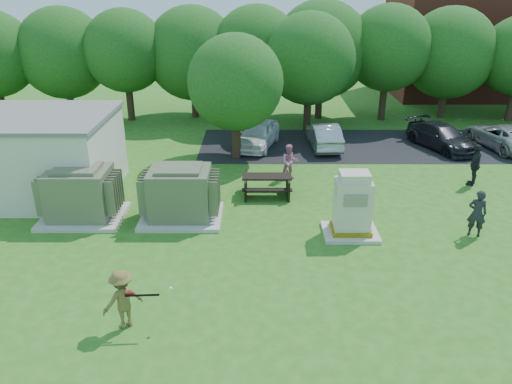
{
  "coord_description": "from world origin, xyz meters",
  "views": [
    {
      "loc": [
        0.04,
        -12.4,
        8.32
      ],
      "look_at": [
        0.0,
        4.0,
        1.3
      ],
      "focal_mm": 35.0,
      "sensor_mm": 36.0,
      "label": 1
    }
  ],
  "objects_px": {
    "person_at_picnic": "(290,162)",
    "car_white": "(258,134)",
    "person_walking_right": "(475,165)",
    "car_silver_b": "(502,136)",
    "transformer_left": "(81,195)",
    "picnic_table": "(267,183)",
    "person_by_generator": "(477,213)",
    "generator_cabinet": "(352,208)",
    "car_silver_a": "(324,135)",
    "car_dark": "(442,137)",
    "batter": "(123,299)",
    "transformer_right": "(180,195)"
  },
  "relations": [
    {
      "from": "person_by_generator",
      "to": "car_silver_a",
      "type": "relative_size",
      "value": 0.43
    },
    {
      "from": "transformer_right",
      "to": "transformer_left",
      "type": "bearing_deg",
      "value": 180.0
    },
    {
      "from": "generator_cabinet",
      "to": "car_dark",
      "type": "relative_size",
      "value": 0.53
    },
    {
      "from": "person_at_picnic",
      "to": "car_dark",
      "type": "relative_size",
      "value": 0.36
    },
    {
      "from": "transformer_left",
      "to": "person_at_picnic",
      "type": "height_order",
      "value": "transformer_left"
    },
    {
      "from": "person_at_picnic",
      "to": "car_dark",
      "type": "height_order",
      "value": "person_at_picnic"
    },
    {
      "from": "picnic_table",
      "to": "batter",
      "type": "bearing_deg",
      "value": -114.14
    },
    {
      "from": "batter",
      "to": "car_silver_b",
      "type": "distance_m",
      "value": 22.29
    },
    {
      "from": "transformer_left",
      "to": "car_silver_a",
      "type": "relative_size",
      "value": 0.75
    },
    {
      "from": "transformer_right",
      "to": "person_by_generator",
      "type": "distance_m",
      "value": 10.55
    },
    {
      "from": "person_at_picnic",
      "to": "car_white",
      "type": "relative_size",
      "value": 0.39
    },
    {
      "from": "person_walking_right",
      "to": "car_silver_b",
      "type": "xyz_separation_m",
      "value": [
        3.6,
        5.31,
        -0.29
      ]
    },
    {
      "from": "picnic_table",
      "to": "batter",
      "type": "distance_m",
      "value": 9.36
    },
    {
      "from": "car_white",
      "to": "car_silver_b",
      "type": "bearing_deg",
      "value": 15.34
    },
    {
      "from": "transformer_left",
      "to": "picnic_table",
      "type": "height_order",
      "value": "transformer_left"
    },
    {
      "from": "person_by_generator",
      "to": "car_silver_b",
      "type": "bearing_deg",
      "value": -100.55
    },
    {
      "from": "person_walking_right",
      "to": "car_white",
      "type": "distance_m",
      "value": 10.82
    },
    {
      "from": "generator_cabinet",
      "to": "car_white",
      "type": "bearing_deg",
      "value": 108.07
    },
    {
      "from": "person_walking_right",
      "to": "transformer_right",
      "type": "bearing_deg",
      "value": -41.07
    },
    {
      "from": "picnic_table",
      "to": "car_white",
      "type": "height_order",
      "value": "car_white"
    },
    {
      "from": "car_silver_a",
      "to": "transformer_right",
      "type": "bearing_deg",
      "value": 50.71
    },
    {
      "from": "generator_cabinet",
      "to": "transformer_right",
      "type": "bearing_deg",
      "value": 168.62
    },
    {
      "from": "person_walking_right",
      "to": "car_dark",
      "type": "bearing_deg",
      "value": -150.38
    },
    {
      "from": "person_by_generator",
      "to": "car_white",
      "type": "height_order",
      "value": "person_by_generator"
    },
    {
      "from": "batter",
      "to": "person_walking_right",
      "type": "height_order",
      "value": "person_walking_right"
    },
    {
      "from": "transformer_left",
      "to": "picnic_table",
      "type": "distance_m",
      "value": 7.3
    },
    {
      "from": "car_silver_a",
      "to": "car_dark",
      "type": "height_order",
      "value": "car_silver_a"
    },
    {
      "from": "person_by_generator",
      "to": "picnic_table",
      "type": "bearing_deg",
      "value": -8.19
    },
    {
      "from": "transformer_left",
      "to": "transformer_right",
      "type": "relative_size",
      "value": 1.0
    },
    {
      "from": "person_by_generator",
      "to": "car_white",
      "type": "bearing_deg",
      "value": -35.12
    },
    {
      "from": "car_silver_a",
      "to": "car_silver_b",
      "type": "bearing_deg",
      "value": 177.32
    },
    {
      "from": "batter",
      "to": "transformer_left",
      "type": "bearing_deg",
      "value": -98.99
    },
    {
      "from": "car_white",
      "to": "car_silver_b",
      "type": "relative_size",
      "value": 0.92
    },
    {
      "from": "person_by_generator",
      "to": "person_walking_right",
      "type": "xyz_separation_m",
      "value": [
        1.81,
        4.71,
        0.07
      ]
    },
    {
      "from": "picnic_table",
      "to": "car_silver_a",
      "type": "xyz_separation_m",
      "value": [
        3.16,
        6.46,
        0.12
      ]
    },
    {
      "from": "generator_cabinet",
      "to": "person_at_picnic",
      "type": "relative_size",
      "value": 1.45
    },
    {
      "from": "person_at_picnic",
      "to": "car_silver_a",
      "type": "distance_m",
      "value": 5.06
    },
    {
      "from": "transformer_left",
      "to": "picnic_table",
      "type": "bearing_deg",
      "value": 17.68
    },
    {
      "from": "picnic_table",
      "to": "car_white",
      "type": "distance_m",
      "value": 6.54
    },
    {
      "from": "picnic_table",
      "to": "person_walking_right",
      "type": "distance_m",
      "value": 9.12
    },
    {
      "from": "car_silver_a",
      "to": "picnic_table",
      "type": "bearing_deg",
      "value": 61.09
    },
    {
      "from": "batter",
      "to": "generator_cabinet",
      "type": "bearing_deg",
      "value": -178.06
    },
    {
      "from": "car_white",
      "to": "transformer_right",
      "type": "bearing_deg",
      "value": -92.7
    },
    {
      "from": "batter",
      "to": "car_dark",
      "type": "bearing_deg",
      "value": -166.9
    },
    {
      "from": "transformer_right",
      "to": "car_dark",
      "type": "distance_m",
      "value": 15.22
    },
    {
      "from": "person_by_generator",
      "to": "car_silver_b",
      "type": "distance_m",
      "value": 11.39
    },
    {
      "from": "batter",
      "to": "car_dark",
      "type": "distance_m",
      "value": 19.86
    },
    {
      "from": "generator_cabinet",
      "to": "car_silver_a",
      "type": "bearing_deg",
      "value": 88.42
    },
    {
      "from": "generator_cabinet",
      "to": "batter",
      "type": "distance_m",
      "value": 8.43
    },
    {
      "from": "car_white",
      "to": "car_silver_b",
      "type": "distance_m",
      "value": 13.0
    }
  ]
}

